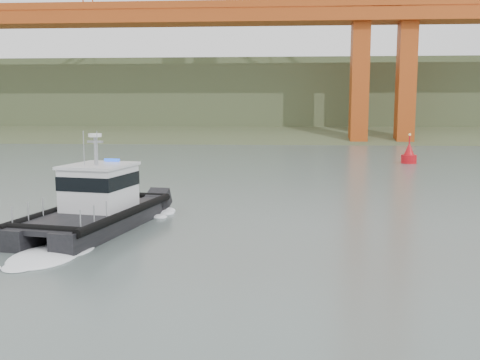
{
  "coord_description": "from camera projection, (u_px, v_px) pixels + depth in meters",
  "views": [
    {
      "loc": [
        3.58,
        -21.01,
        6.29
      ],
      "look_at": [
        1.62,
        7.77,
        2.4
      ],
      "focal_mm": 40.0,
      "sensor_mm": 36.0,
      "label": 1
    }
  ],
  "objects": [
    {
      "name": "ground",
      "position": [
        188.0,
        263.0,
        21.86
      ],
      "size": [
        400.0,
        400.0,
        0.0
      ],
      "primitive_type": "plane",
      "color": "#4C5B57",
      "rests_on": "ground"
    },
    {
      "name": "headlands",
      "position": [
        263.0,
        105.0,
        145.0
      ],
      "size": [
        500.0,
        105.36,
        27.12
      ],
      "color": "#304125",
      "rests_on": "ground"
    },
    {
      "name": "patrol_boat",
      "position": [
        97.0,
        204.0,
        28.1
      ],
      "size": [
        5.76,
        11.15,
        5.16
      ],
      "rotation": [
        0.0,
        0.0,
        -0.19
      ],
      "color": "black",
      "rests_on": "ground"
    },
    {
      "name": "nav_buoy",
      "position": [
        409.0,
        155.0,
        61.22
      ],
      "size": [
        1.74,
        1.74,
        3.63
      ],
      "color": "red",
      "rests_on": "ground"
    }
  ]
}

